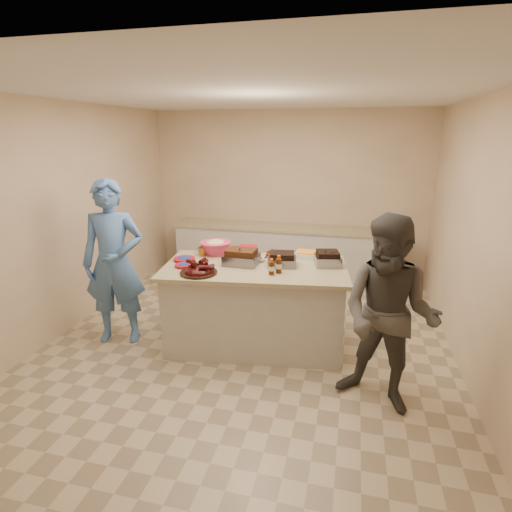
% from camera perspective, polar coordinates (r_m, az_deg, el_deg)
% --- Properties ---
extents(room, '(4.50, 5.00, 2.70)m').
position_cam_1_polar(room, '(4.76, -1.03, -12.20)').
color(room, beige).
rests_on(room, ground).
extents(back_counter, '(3.60, 0.64, 0.90)m').
position_cam_1_polar(back_counter, '(6.58, 3.85, 0.45)').
color(back_counter, beige).
rests_on(back_counter, ground).
extents(island, '(2.11, 1.30, 0.94)m').
position_cam_1_polar(island, '(4.75, -0.15, -12.29)').
color(island, beige).
rests_on(island, ground).
extents(rib_platter, '(0.44, 0.44, 0.16)m').
position_cam_1_polar(rib_platter, '(4.18, -8.18, -2.48)').
color(rib_platter, '#3C0506').
rests_on(rib_platter, island).
extents(pulled_pork_tray, '(0.38, 0.29, 0.11)m').
position_cam_1_polar(pulled_pork_tray, '(4.42, -2.09, -1.19)').
color(pulled_pork_tray, '#47230F').
rests_on(pulled_pork_tray, island).
extents(brisket_tray, '(0.34, 0.30, 0.09)m').
position_cam_1_polar(brisket_tray, '(4.39, 3.72, -1.37)').
color(brisket_tray, black).
rests_on(brisket_tray, island).
extents(roasting_pan, '(0.33, 0.33, 0.11)m').
position_cam_1_polar(roasting_pan, '(4.46, 10.14, -1.30)').
color(roasting_pan, gray).
rests_on(roasting_pan, island).
extents(coleslaw_bowl, '(0.42, 0.42, 0.26)m').
position_cam_1_polar(coleslaw_bowl, '(4.82, -5.76, 0.28)').
color(coleslaw_bowl, '#D1325B').
rests_on(coleslaw_bowl, island).
extents(sausage_plate, '(0.35, 0.35, 0.05)m').
position_cam_1_polar(sausage_plate, '(4.64, 2.85, -0.32)').
color(sausage_plate, silver).
rests_on(sausage_plate, island).
extents(mac_cheese_dish, '(0.30, 0.22, 0.08)m').
position_cam_1_polar(mac_cheese_dish, '(4.70, 7.55, -0.21)').
color(mac_cheese_dish, '#FD9E20').
rests_on(mac_cheese_dish, island).
extents(bbq_bottle_a, '(0.06, 0.06, 0.17)m').
position_cam_1_polar(bbq_bottle_a, '(4.10, 2.21, -2.67)').
color(bbq_bottle_a, '#3C1B09').
rests_on(bbq_bottle_a, island).
extents(bbq_bottle_b, '(0.07, 0.07, 0.19)m').
position_cam_1_polar(bbq_bottle_b, '(4.16, 3.24, -2.41)').
color(bbq_bottle_b, '#3C1B09').
rests_on(bbq_bottle_b, island).
extents(mustard_bottle, '(0.05, 0.05, 0.12)m').
position_cam_1_polar(mustard_bottle, '(4.62, -0.89, -0.39)').
color(mustard_bottle, yellow).
rests_on(mustard_bottle, island).
extents(sauce_bowl, '(0.14, 0.06, 0.13)m').
position_cam_1_polar(sauce_bowl, '(4.52, 0.42, -0.78)').
color(sauce_bowl, silver).
rests_on(sauce_bowl, island).
extents(plate_stack_large, '(0.27, 0.27, 0.03)m').
position_cam_1_polar(plate_stack_large, '(4.63, -10.20, -0.62)').
color(plate_stack_large, '#9F0B19').
rests_on(plate_stack_large, island).
extents(plate_stack_small, '(0.21, 0.21, 0.03)m').
position_cam_1_polar(plate_stack_small, '(4.41, -10.30, -1.51)').
color(plate_stack_small, '#9F0B19').
rests_on(plate_stack_small, island).
extents(plastic_cup, '(0.12, 0.11, 0.11)m').
position_cam_1_polar(plastic_cup, '(4.78, -7.69, 0.06)').
color(plastic_cup, '#AB631A').
rests_on(plastic_cup, island).
extents(basket_stack, '(0.23, 0.19, 0.11)m').
position_cam_1_polar(basket_stack, '(4.78, -1.22, 0.21)').
color(basket_stack, '#9F0B19').
rests_on(basket_stack, island).
extents(guest_blue, '(1.17, 2.00, 0.45)m').
position_cam_1_polar(guest_blue, '(5.10, -18.56, -11.05)').
color(guest_blue, '#4B78BB').
rests_on(guest_blue, ground).
extents(guest_gray, '(1.42, 1.91, 0.65)m').
position_cam_1_polar(guest_gray, '(3.99, 17.21, -19.43)').
color(guest_gray, '#4F4C47').
rests_on(guest_gray, ground).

